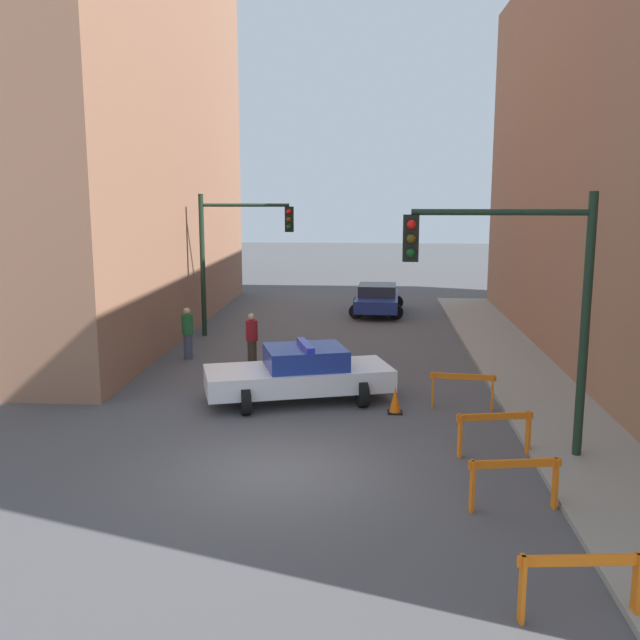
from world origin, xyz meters
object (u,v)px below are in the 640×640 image
(barrier_back, at_px, (495,427))
(barrier_corner, at_px, (463,385))
(traffic_cone, at_px, (395,400))
(parked_car_near, at_px, (377,299))
(barrier_mid, at_px, (514,476))
(police_car, at_px, (300,373))
(pedestrian_crossing, at_px, (252,339))
(barrier_front, at_px, (580,576))
(traffic_light_near, at_px, (526,285))
(traffic_light_far, at_px, (232,244))
(pedestrian_corner, at_px, (188,333))

(barrier_back, height_order, barrier_corner, same)
(traffic_cone, bearing_deg, parked_car_near, 91.35)
(parked_car_near, relative_size, barrier_mid, 2.76)
(police_car, relative_size, pedestrian_crossing, 3.03)
(barrier_front, height_order, barrier_mid, same)
(traffic_light_near, xyz_separation_m, pedestrian_crossing, (-6.58, 7.13, -2.67))
(barrier_back, distance_m, traffic_cone, 3.31)
(traffic_light_far, xyz_separation_m, barrier_corner, (7.33, -8.45, -2.78))
(pedestrian_crossing, relative_size, barrier_front, 1.04)
(parked_car_near, height_order, pedestrian_corner, pedestrian_corner)
(parked_car_near, relative_size, barrier_front, 2.74)
(pedestrian_corner, xyz_separation_m, barrier_mid, (8.25, -10.40, -0.24))
(pedestrian_crossing, relative_size, barrier_mid, 1.05)
(police_car, bearing_deg, traffic_cone, -126.32)
(traffic_light_far, height_order, barrier_front, traffic_light_far)
(parked_car_near, distance_m, barrier_back, 16.93)
(barrier_mid, xyz_separation_m, barrier_corner, (-0.16, 5.64, 0.00))
(traffic_light_far, distance_m, traffic_cone, 10.98)
(parked_car_near, height_order, barrier_back, parked_car_near)
(police_car, xyz_separation_m, parked_car_near, (2.07, 13.23, -0.05))
(police_car, xyz_separation_m, barrier_back, (4.31, -3.55, -0.11))
(traffic_cone, bearing_deg, traffic_light_far, 122.54)
(barrier_front, height_order, traffic_cone, barrier_front)
(pedestrian_corner, xyz_separation_m, barrier_back, (8.34, -7.88, -0.24))
(traffic_light_far, relative_size, barrier_corner, 3.26)
(traffic_light_far, bearing_deg, barrier_front, -65.99)
(parked_car_near, bearing_deg, traffic_cone, -86.16)
(barrier_front, distance_m, barrier_mid, 3.17)
(parked_car_near, bearing_deg, police_car, -96.38)
(traffic_light_near, height_order, police_car, traffic_light_near)
(traffic_light_far, bearing_deg, barrier_mid, -62.01)
(barrier_corner, bearing_deg, traffic_cone, -165.37)
(police_car, height_order, traffic_cone, police_car)
(police_car, bearing_deg, parked_car_near, -25.49)
(parked_car_near, bearing_deg, traffic_light_near, -78.45)
(traffic_cone, bearing_deg, traffic_light_near, -49.99)
(police_car, bearing_deg, pedestrian_corner, 26.31)
(barrier_mid, bearing_deg, barrier_front, -86.50)
(traffic_cone, bearing_deg, pedestrian_corner, 141.08)
(barrier_back, bearing_deg, barrier_mid, -92.13)
(barrier_front, bearing_deg, pedestrian_crossing, 116.16)
(pedestrian_crossing, bearing_deg, police_car, 80.30)
(barrier_corner, bearing_deg, pedestrian_corner, 149.53)
(traffic_light_near, xyz_separation_m, barrier_mid, (-0.54, -2.39, -2.91))
(police_car, distance_m, barrier_back, 5.58)
(police_car, height_order, barrier_back, police_car)
(barrier_front, bearing_deg, barrier_corner, 92.31)
(pedestrian_crossing, distance_m, traffic_cone, 6.06)
(traffic_light_far, bearing_deg, pedestrian_corner, -101.60)
(barrier_front, relative_size, barrier_mid, 1.01)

